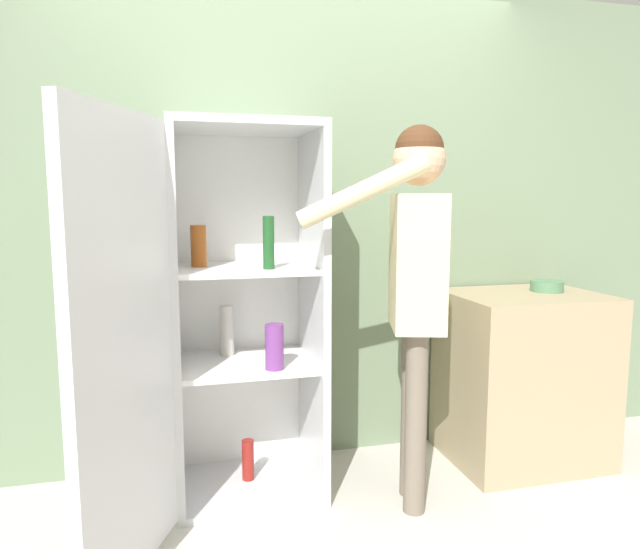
# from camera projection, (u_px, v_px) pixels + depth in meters

# --- Properties ---
(wall_back) EXTENTS (7.00, 0.06, 2.55)m
(wall_back) POSITION_uv_depth(u_px,v_px,m) (290.00, 226.00, 3.04)
(wall_back) COLOR gray
(wall_back) RESTS_ON ground_plane
(refrigerator) EXTENTS (1.01, 1.19, 1.76)m
(refrigerator) POSITION_uv_depth(u_px,v_px,m) (221.00, 319.00, 2.58)
(refrigerator) COLOR silver
(refrigerator) RESTS_ON ground_plane
(person) EXTENTS (0.73, 0.50, 1.73)m
(person) POSITION_uv_depth(u_px,v_px,m) (415.00, 263.00, 2.54)
(person) COLOR #726656
(person) RESTS_ON ground_plane
(counter) EXTENTS (0.79, 0.62, 0.92)m
(counter) POSITION_uv_depth(u_px,v_px,m) (523.00, 377.00, 3.09)
(counter) COLOR tan
(counter) RESTS_ON ground_plane
(bowl) EXTENTS (0.17, 0.17, 0.06)m
(bowl) POSITION_uv_depth(u_px,v_px,m) (547.00, 286.00, 3.10)
(bowl) COLOR #517F5B
(bowl) RESTS_ON counter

